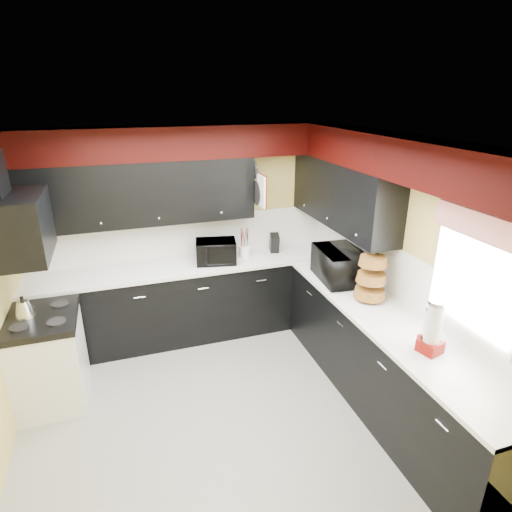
{
  "coord_description": "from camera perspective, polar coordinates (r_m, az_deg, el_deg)",
  "views": [
    {
      "loc": [
        -0.71,
        -3.15,
        2.86
      ],
      "look_at": [
        0.59,
        0.77,
        1.25
      ],
      "focal_mm": 30.0,
      "sensor_mm": 36.0,
      "label": 1
    }
  ],
  "objects": [
    {
      "name": "cab_back",
      "position": [
        5.29,
        -8.68,
        -6.03
      ],
      "size": [
        3.6,
        0.6,
        0.9
      ],
      "primitive_type": "cube",
      "color": "black",
      "rests_on": "ground"
    },
    {
      "name": "deco_plate",
      "position": [
        3.79,
        23.22,
        10.39
      ],
      "size": [
        0.03,
        0.24,
        0.24
      ],
      "primitive_type": null,
      "color": "white",
      "rests_on": "wall_right"
    },
    {
      "name": "splash_right",
      "position": [
        4.35,
        18.46,
        -2.37
      ],
      "size": [
        0.02,
        3.6,
        0.5
      ],
      "primitive_type": "cube",
      "color": "white",
      "rests_on": "counter_right"
    },
    {
      "name": "ceiling",
      "position": [
        3.25,
        -5.87,
        14.87
      ],
      "size": [
        3.6,
        3.6,
        0.06
      ],
      "primitive_type": "cube",
      "color": "white",
      "rests_on": "wall_back"
    },
    {
      "name": "splash_back",
      "position": [
        5.26,
        -9.69,
        2.55
      ],
      "size": [
        3.6,
        0.02,
        0.5
      ],
      "primitive_type": "cube",
      "color": "white",
      "rests_on": "counter_back"
    },
    {
      "name": "wall_back",
      "position": [
        5.25,
        -9.74,
        3.2
      ],
      "size": [
        3.6,
        0.06,
        2.5
      ],
      "primitive_type": "cube",
      "color": "#E0C666",
      "rests_on": "ground"
    },
    {
      "name": "kettle",
      "position": [
        4.46,
        -28.55,
        -6.18
      ],
      "size": [
        0.22,
        0.22,
        0.15
      ],
      "primitive_type": null,
      "rotation": [
        0.0,
        0.0,
        0.41
      ],
      "color": "silver",
      "rests_on": "cooktop"
    },
    {
      "name": "cooktop",
      "position": [
        4.44,
        -26.72,
        -7.47
      ],
      "size": [
        0.62,
        0.77,
        0.06
      ],
      "primitive_type": "cube",
      "color": "black",
      "rests_on": "stove"
    },
    {
      "name": "soffit_right",
      "position": [
        3.81,
        19.97,
        12.03
      ],
      "size": [
        0.36,
        3.24,
        0.35
      ],
      "primitive_type": "cube",
      "color": "black",
      "rests_on": "wall_right"
    },
    {
      "name": "dispenser_a",
      "position": [
        3.59,
        22.55,
        -8.84
      ],
      "size": [
        0.2,
        0.2,
        0.43
      ],
      "primitive_type": null,
      "rotation": [
        0.0,
        0.0,
        0.27
      ],
      "color": "#5B0D0F",
      "rests_on": "counter_right"
    },
    {
      "name": "knife_block",
      "position": [
        5.36,
        2.47,
        1.7
      ],
      "size": [
        0.14,
        0.17,
        0.24
      ],
      "primitive_type": "cube",
      "rotation": [
        0.0,
        0.0,
        -0.22
      ],
      "color": "black",
      "rests_on": "counter_back"
    },
    {
      "name": "baskets",
      "position": [
        4.25,
        15.11,
        -2.74
      ],
      "size": [
        0.27,
        0.27,
        0.5
      ],
      "primitive_type": null,
      "color": "brown",
      "rests_on": "upper_right"
    },
    {
      "name": "pan_mid",
      "position": [
        4.95,
        0.12,
        8.39
      ],
      "size": [
        0.03,
        0.28,
        0.46
      ],
      "primitive_type": null,
      "color": "black",
      "rests_on": "upper_back"
    },
    {
      "name": "dispenser_b",
      "position": [
        3.65,
        22.1,
        -9.18
      ],
      "size": [
        0.14,
        0.14,
        0.33
      ],
      "primitive_type": null,
      "rotation": [
        0.0,
        0.0,
        -0.17
      ],
      "color": "#5B1509",
      "rests_on": "counter_right"
    },
    {
      "name": "upper_back",
      "position": [
        4.9,
        -15.64,
        8.07
      ],
      "size": [
        2.6,
        0.35,
        0.7
      ],
      "primitive_type": "cube",
      "color": "black",
      "rests_on": "wall_back"
    },
    {
      "name": "upper_right",
      "position": [
        4.79,
        11.4,
        8.16
      ],
      "size": [
        0.35,
        1.8,
        0.7
      ],
      "primitive_type": "cube",
      "color": "black",
      "rests_on": "wall_right"
    },
    {
      "name": "pan_low",
      "position": [
        5.19,
        -0.8,
        8.68
      ],
      "size": [
        0.03,
        0.24,
        0.42
      ],
      "primitive_type": null,
      "color": "black",
      "rests_on": "upper_back"
    },
    {
      "name": "soffit_back",
      "position": [
        4.85,
        -10.2,
        14.71
      ],
      "size": [
        3.6,
        0.36,
        0.35
      ],
      "primitive_type": "cube",
      "color": "black",
      "rests_on": "wall_back"
    },
    {
      "name": "toaster_oven",
      "position": [
        5.06,
        -5.34,
        0.59
      ],
      "size": [
        0.53,
        0.47,
        0.27
      ],
      "primitive_type": "imported",
      "rotation": [
        0.0,
        0.0,
        -0.19
      ],
      "color": "black",
      "rests_on": "counter_back"
    },
    {
      "name": "utensil_crock",
      "position": [
        5.21,
        -1.53,
        0.56
      ],
      "size": [
        0.16,
        0.16,
        0.14
      ],
      "primitive_type": "cylinder",
      "rotation": [
        0.0,
        0.0,
        -0.18
      ],
      "color": "white",
      "rests_on": "counter_back"
    },
    {
      "name": "ground",
      "position": [
        4.32,
        -4.55,
        -20.25
      ],
      "size": [
        3.6,
        3.6,
        0.0
      ],
      "primitive_type": "plane",
      "color": "gray",
      "rests_on": "ground"
    },
    {
      "name": "wall_right",
      "position": [
        4.34,
        18.66,
        -1.63
      ],
      "size": [
        0.06,
        3.6,
        2.5
      ],
      "primitive_type": "cube",
      "color": "#E0C666",
      "rests_on": "ground"
    },
    {
      "name": "valance",
      "position": [
        3.44,
        27.85,
        3.48
      ],
      "size": [
        0.04,
        0.88,
        0.2
      ],
      "primitive_type": "cube",
      "color": "red",
      "rests_on": "wall_right"
    },
    {
      "name": "pan_top",
      "position": [
        5.02,
        -0.36,
        11.49
      ],
      "size": [
        0.03,
        0.22,
        0.4
      ],
      "primitive_type": null,
      "color": "black",
      "rests_on": "upper_back"
    },
    {
      "name": "cab_right",
      "position": [
        4.34,
        16.48,
        -13.41
      ],
      "size": [
        0.6,
        3.0,
        0.9
      ],
      "primitive_type": "cube",
      "color": "black",
      "rests_on": "ground"
    },
    {
      "name": "counter_back",
      "position": [
        5.09,
        -8.97,
        -1.33
      ],
      "size": [
        3.62,
        0.64,
        0.04
      ],
      "primitive_type": "cube",
      "color": "white",
      "rests_on": "cab_back"
    },
    {
      "name": "stove",
      "position": [
        4.67,
        -25.78,
        -12.46
      ],
      "size": [
        0.6,
        0.75,
        0.86
      ],
      "primitive_type": "cube",
      "color": "white",
      "rests_on": "ground"
    },
    {
      "name": "counter_right",
      "position": [
        4.1,
        17.17,
        -7.98
      ],
      "size": [
        0.64,
        3.02,
        0.04
      ],
      "primitive_type": "cube",
      "color": "white",
      "rests_on": "cab_right"
    },
    {
      "name": "cut_board",
      "position": [
        4.83,
        0.69,
        8.67
      ],
      "size": [
        0.03,
        0.26,
        0.35
      ],
      "primitive_type": "cube",
      "color": "white",
      "rests_on": "upper_back"
    },
    {
      "name": "microwave",
      "position": [
        4.65,
        11.03,
        -1.18
      ],
      "size": [
        0.47,
        0.65,
        0.34
      ],
      "primitive_type": "imported",
      "rotation": [
        0.0,
        0.0,
        1.48
      ],
      "color": "black",
      "rests_on": "counter_right"
    },
    {
      "name": "window",
      "position": [
        3.61,
        27.38,
        -2.5
      ],
      "size": [
        0.03,
        0.86,
        0.96
      ],
      "primitive_type": null,
      "color": "white",
      "rests_on": "wall_right"
    },
    {
      "name": "hood",
      "position": [
        4.13,
        -29.43,
        3.4
      ],
      "size": [
        0.5,
        0.78,
        0.55
      ],
      "primitive_type": "cube",
      "color": "black",
      "rests_on": "wall_left"
    }
  ]
}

